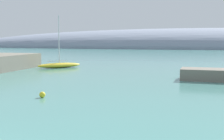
% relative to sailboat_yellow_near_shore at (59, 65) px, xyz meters
% --- Properties ---
extents(distant_ridge, '(344.78, 82.40, 25.54)m').
position_rel_sailboat_yellow_near_shore_xyz_m(distant_ridge, '(29.13, 150.61, -0.52)').
color(distant_ridge, gray).
rests_on(distant_ridge, ground).
extents(sailboat_yellow_near_shore, '(7.14, 7.25, 9.51)m').
position_rel_sailboat_yellow_near_shore_xyz_m(sailboat_yellow_near_shore, '(0.00, 0.00, 0.00)').
color(sailboat_yellow_near_shore, yellow).
rests_on(sailboat_yellow_near_shore, water).
extents(mooring_buoy_yellow, '(0.53, 0.53, 0.53)m').
position_rel_sailboat_yellow_near_shore_xyz_m(mooring_buoy_yellow, '(10.58, -26.36, -0.26)').
color(mooring_buoy_yellow, yellow).
rests_on(mooring_buoy_yellow, water).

